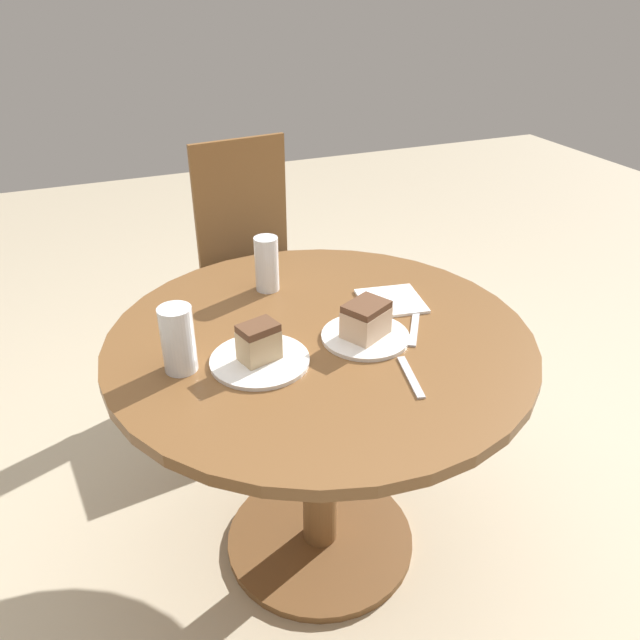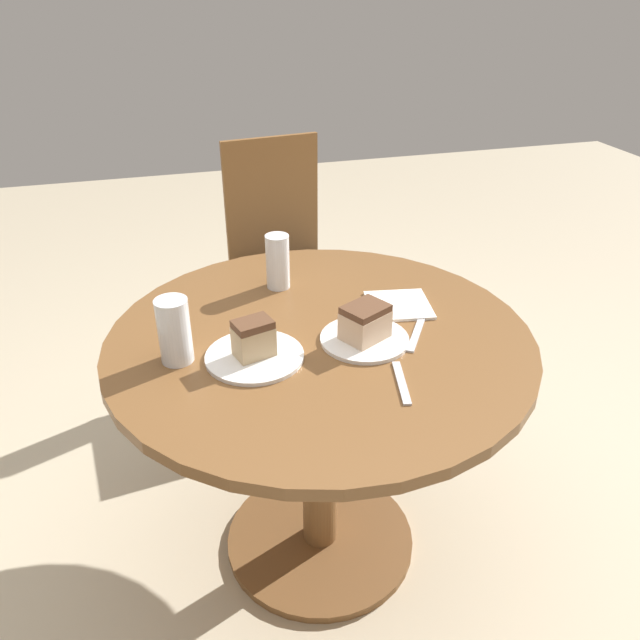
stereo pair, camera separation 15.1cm
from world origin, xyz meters
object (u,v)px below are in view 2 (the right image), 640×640
Objects in this scene: plate_near at (364,339)px; cake_slice_near at (365,322)px; glass_water at (175,334)px; plate_far at (255,356)px; glass_lemonade at (278,264)px; cake_slice_far at (254,338)px; chair at (285,265)px.

plate_near is 1.65× the size of cake_slice_near.
plate_near is 1.38× the size of glass_water.
plate_near is 0.94× the size of plate_far.
glass_lemonade reaches higher than cake_slice_near.
glass_lemonade is at bearing 68.91° from plate_far.
plate_near is 0.37m from glass_lemonade.
cake_slice_near is 0.85× the size of glass_lemonade.
cake_slice_far is at bearing -179.36° from plate_near.
chair is at bearing 75.83° from glass_lemonade.
glass_water is at bearing -134.99° from glass_lemonade.
plate_far is at bearing -13.58° from glass_water.
chair is 1.01m from plate_near.
glass_lemonade is (-0.14, 0.34, 0.02)m from cake_slice_near.
cake_slice_far is (-0.27, -0.00, 0.00)m from cake_slice_near.
glass_water is (-0.17, 0.04, 0.02)m from cake_slice_far.
chair is at bearing 88.55° from plate_near.
glass_lemonade is 0.43m from glass_water.
cake_slice_near reaches higher than plate_near.
glass_water is (-0.17, 0.04, 0.07)m from plate_far.
cake_slice_far is (0.00, 0.00, 0.05)m from plate_far.
plate_far is 0.05m from cake_slice_far.
cake_slice_near is 0.37m from glass_lemonade.
chair is at bearing 73.34° from plate_far.
glass_lemonade reaches higher than cake_slice_far.
chair is 1.10m from glass_water.
cake_slice_near is at bearing 0.00° from plate_near.
cake_slice_far reaches higher than plate_near.
plate_far is 1.76× the size of cake_slice_near.
plate_near is 0.05m from cake_slice_near.
cake_slice_far is 0.65× the size of glass_water.
plate_far is 1.49× the size of glass_lemonade.
glass_lemonade is (-0.14, 0.34, 0.06)m from plate_near.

